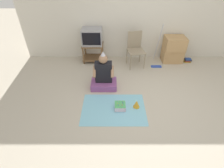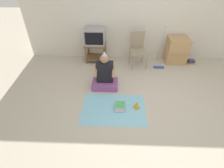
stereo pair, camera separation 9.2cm
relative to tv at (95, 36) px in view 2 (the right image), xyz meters
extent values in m
plane|color=#BCB29E|center=(1.25, -1.89, -0.72)|extent=(16.00, 16.00, 0.00)
cube|color=beige|center=(1.25, 0.26, 0.55)|extent=(6.40, 0.06, 2.55)
cube|color=brown|center=(0.00, 0.00, -0.23)|extent=(0.57, 0.46, 0.03)
cube|color=brown|center=(0.00, 0.00, -0.63)|extent=(0.57, 0.46, 0.02)
cylinder|color=brown|center=(-0.25, -0.20, -0.47)|extent=(0.04, 0.04, 0.51)
cylinder|color=brown|center=(0.25, -0.20, -0.47)|extent=(0.04, 0.04, 0.51)
cylinder|color=brown|center=(-0.25, 0.19, -0.47)|extent=(0.04, 0.04, 0.51)
cylinder|color=brown|center=(0.25, 0.19, -0.47)|extent=(0.04, 0.04, 0.51)
cube|color=#99999E|center=(0.00, 0.00, 0.00)|extent=(0.53, 0.42, 0.43)
cube|color=black|center=(0.00, -0.21, 0.01)|extent=(0.47, 0.01, 0.33)
cube|color=gray|center=(1.17, -0.31, -0.28)|extent=(0.50, 0.49, 0.02)
cube|color=gray|center=(1.13, -0.11, -0.04)|extent=(0.37, 0.09, 0.47)
cylinder|color=gray|center=(1.02, -0.53, -0.50)|extent=(0.02, 0.02, 0.44)
cylinder|color=gray|center=(1.40, -0.46, -0.50)|extent=(0.02, 0.02, 0.44)
cylinder|color=gray|center=(0.95, -0.16, -0.50)|extent=(0.02, 0.02, 0.44)
cylinder|color=gray|center=(1.32, -0.09, -0.50)|extent=(0.02, 0.02, 0.44)
cube|color=tan|center=(2.25, -0.03, -0.53)|extent=(0.56, 0.40, 0.37)
cube|color=tan|center=(2.25, -0.03, -0.18)|extent=(0.54, 0.46, 0.35)
cube|color=#2D4CB2|center=(1.75, -0.38, -0.71)|extent=(0.28, 0.09, 0.03)
cylinder|color=#B7B7BC|center=(1.75, -0.17, -0.12)|extent=(0.03, 0.44, 1.15)
cube|color=#A88933|center=(2.70, -0.09, -0.71)|extent=(0.19, 0.14, 0.03)
cube|color=#B72D28|center=(2.70, -0.09, -0.68)|extent=(0.14, 0.12, 0.03)
cube|color=#333338|center=(2.71, -0.09, -0.65)|extent=(0.20, 0.15, 0.02)
cube|color=#284793|center=(2.71, -0.09, -0.63)|extent=(0.16, 0.12, 0.03)
cube|color=#8C4C8C|center=(0.35, -1.27, -0.65)|extent=(0.58, 0.42, 0.14)
cube|color=black|center=(0.35, -1.23, -0.34)|extent=(0.38, 0.18, 0.48)
sphere|color=#9E7556|center=(0.35, -1.23, -0.01)|extent=(0.19, 0.19, 0.19)
cone|color=silver|center=(0.35, -1.23, 0.11)|extent=(0.11, 0.11, 0.09)
cylinder|color=#9E7556|center=(0.15, -1.34, -0.26)|extent=(0.06, 0.25, 0.20)
cylinder|color=#9E7556|center=(0.54, -1.34, -0.26)|extent=(0.06, 0.25, 0.20)
cube|color=#7FC6E0|center=(0.57, -2.01, -0.72)|extent=(1.27, 0.89, 0.01)
cube|color=silver|center=(0.70, -1.99, -0.67)|extent=(0.22, 0.22, 0.10)
cube|color=#4CB266|center=(0.70, -1.99, -0.61)|extent=(0.21, 0.21, 0.01)
cylinder|color=#4C7FE5|center=(0.75, -1.98, -0.59)|extent=(0.01, 0.01, 0.06)
sphere|color=#FFCC4C|center=(0.75, -1.98, -0.56)|extent=(0.01, 0.01, 0.01)
cylinder|color=#4C7FE5|center=(0.74, -1.95, -0.59)|extent=(0.01, 0.01, 0.06)
sphere|color=#FFCC4C|center=(0.74, -1.95, -0.56)|extent=(0.01, 0.01, 0.01)
cylinder|color=#66C666|center=(0.69, -1.93, -0.59)|extent=(0.01, 0.01, 0.06)
sphere|color=#FFCC4C|center=(0.69, -1.93, -0.56)|extent=(0.01, 0.01, 0.01)
cylinder|color=#4C7FE5|center=(0.65, -1.95, -0.59)|extent=(0.01, 0.01, 0.06)
sphere|color=#FFCC4C|center=(0.65, -1.95, -0.56)|extent=(0.01, 0.01, 0.01)
cylinder|color=yellow|center=(0.64, -1.99, -0.59)|extent=(0.01, 0.01, 0.06)
sphere|color=#FFCC4C|center=(0.64, -1.99, -0.56)|extent=(0.01, 0.01, 0.01)
cylinder|color=#4C7FE5|center=(0.66, -2.03, -0.59)|extent=(0.01, 0.01, 0.06)
sphere|color=#FFCC4C|center=(0.66, -2.03, -0.56)|extent=(0.01, 0.01, 0.01)
cylinder|color=#E58CCC|center=(0.69, -2.05, -0.59)|extent=(0.01, 0.01, 0.06)
sphere|color=#FFCC4C|center=(0.69, -2.05, -0.56)|extent=(0.01, 0.01, 0.01)
cylinder|color=#EA4C4C|center=(0.73, -2.03, -0.59)|extent=(0.01, 0.01, 0.06)
sphere|color=#FFCC4C|center=(0.73, -2.03, -0.56)|extent=(0.01, 0.01, 0.01)
cone|color=gold|center=(1.03, -1.95, -0.63)|extent=(0.13, 0.13, 0.16)
camera|label=1|loc=(0.53, -4.52, 1.77)|focal=28.00mm
camera|label=2|loc=(0.63, -4.52, 1.77)|focal=28.00mm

